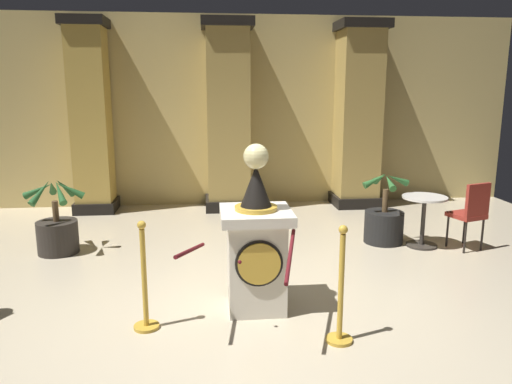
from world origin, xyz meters
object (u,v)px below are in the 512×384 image
at_px(pedestal_clock, 256,246).
at_px(potted_palm_right, 384,223).
at_px(cafe_table, 424,214).
at_px(cafe_chair_red, 471,210).
at_px(stanchion_near, 145,291).
at_px(potted_palm_left, 57,230).
at_px(stanchion_far, 340,302).

height_order(pedestal_clock, potted_palm_right, pedestal_clock).
relative_size(cafe_table, cafe_chair_red, 0.76).
xyz_separation_m(stanchion_near, cafe_table, (3.63, 2.09, 0.10)).
bearing_deg(stanchion_near, cafe_table, 29.93).
height_order(potted_palm_left, cafe_chair_red, potted_palm_left).
xyz_separation_m(potted_palm_left, potted_palm_right, (4.60, -0.00, -0.03)).
height_order(pedestal_clock, stanchion_far, pedestal_clock).
distance_m(pedestal_clock, potted_palm_left, 3.23).
bearing_deg(potted_palm_left, potted_palm_right, -0.02).
bearing_deg(cafe_chair_red, pedestal_clock, -153.92).
bearing_deg(cafe_table, cafe_chair_red, -21.16).
xyz_separation_m(stanchion_near, stanchion_far, (1.74, -0.43, 0.01)).
bearing_deg(potted_palm_right, stanchion_near, -143.51).
xyz_separation_m(potted_palm_left, cafe_chair_red, (5.65, -0.46, 0.25)).
bearing_deg(potted_palm_right, cafe_chair_red, -23.55).
relative_size(stanchion_far, potted_palm_right, 1.01).
relative_size(stanchion_far, cafe_chair_red, 1.12).
bearing_deg(cafe_chair_red, cafe_table, 158.84).
xyz_separation_m(stanchion_far, cafe_chair_red, (2.46, 2.29, 0.19)).
height_order(stanchion_near, potted_palm_right, potted_palm_right).
relative_size(stanchion_far, cafe_table, 1.47).
xyz_separation_m(stanchion_near, potted_palm_left, (-1.45, 2.33, -0.04)).
height_order(pedestal_clock, cafe_table, pedestal_clock).
height_order(potted_palm_right, cafe_chair_red, potted_palm_right).
relative_size(pedestal_clock, potted_palm_left, 1.59).
bearing_deg(stanchion_far, cafe_chair_red, 42.94).
bearing_deg(stanchion_far, cafe_table, 53.07).
distance_m(pedestal_clock, cafe_chair_red, 3.49).
distance_m(stanchion_near, cafe_table, 4.19).
xyz_separation_m(potted_palm_right, cafe_chair_red, (1.06, -0.46, 0.28)).
xyz_separation_m(potted_palm_left, cafe_table, (5.08, -0.24, 0.14)).
bearing_deg(cafe_chair_red, potted_palm_right, 156.45).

